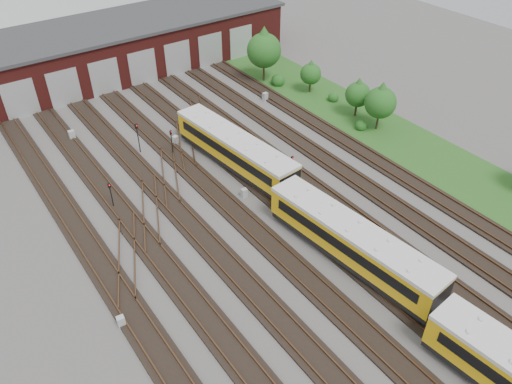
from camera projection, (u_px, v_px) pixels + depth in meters
ground at (294, 239)px, 40.93m from camera, size 120.00×120.00×0.00m
track_network at (288, 235)px, 41.16m from camera, size 30.40×70.00×0.33m
maintenance_shed at (100, 51)px, 64.74m from camera, size 51.00×12.50×6.35m
grass_verge at (369, 123)px, 56.17m from camera, size 8.00×55.00×0.05m
metro_train at (352, 242)px, 37.83m from camera, size 4.15×47.48×3.16m
signal_mast_0 at (111, 192)px, 43.22m from camera, size 0.23×0.22×2.63m
signal_mast_1 at (138, 134)px, 50.16m from camera, size 0.27×0.25×3.28m
signal_mast_2 at (292, 166)px, 46.19m from camera, size 0.25×0.23×2.84m
signal_mast_3 at (172, 140)px, 49.87m from camera, size 0.25×0.24×2.87m
relay_cabinet_0 at (121, 321)px, 33.83m from camera, size 0.56×0.48×0.86m
relay_cabinet_1 at (72, 135)px, 53.15m from camera, size 0.61×0.52×1.01m
relay_cabinet_2 at (244, 193)px, 45.20m from camera, size 0.56×0.48×0.86m
relay_cabinet_3 at (175, 140)px, 52.42m from camera, size 0.69×0.64×0.91m
relay_cabinet_4 at (265, 97)px, 60.28m from camera, size 0.64×0.55×0.99m
tree_0 at (264, 46)px, 62.21m from camera, size 4.33×4.33×7.18m
tree_1 at (311, 72)px, 60.69m from camera, size 2.57×2.57×4.26m
tree_2 at (381, 99)px, 52.96m from camera, size 3.40×3.40×5.63m
tree_3 at (358, 92)px, 55.73m from camera, size 2.83×2.83×4.70m
bush_0 at (361, 124)px, 54.71m from camera, size 1.26×1.26×1.26m
bush_1 at (278, 79)px, 63.50m from camera, size 1.71×1.71×1.71m
bush_2 at (334, 96)px, 60.08m from camera, size 1.29×1.29×1.29m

